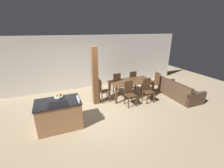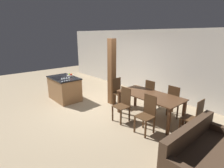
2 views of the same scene
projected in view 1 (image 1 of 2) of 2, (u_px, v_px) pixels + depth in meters
name	position (u px, v px, depth m)	size (l,w,h in m)	color
ground_plane	(100.00, 111.00, 5.79)	(16.00, 16.00, 0.00)	#9E896B
wall_back	(83.00, 63.00, 7.65)	(11.20, 0.08, 2.70)	silver
kitchen_island	(59.00, 114.00, 4.70)	(1.34, 0.86, 0.91)	#9E7047
fruit_bowl	(59.00, 96.00, 4.77)	(0.27, 0.27, 0.12)	silver
wine_glass_near	(79.00, 99.00, 4.41)	(0.08, 0.08, 0.15)	silver
wine_glass_middle	(78.00, 98.00, 4.49)	(0.08, 0.08, 0.15)	silver
wine_glass_far	(78.00, 97.00, 4.56)	(0.08, 0.08, 0.15)	silver
wine_glass_end	(77.00, 96.00, 4.64)	(0.08, 0.08, 0.15)	silver
dining_table	(131.00, 83.00, 6.79)	(1.95, 0.94, 0.77)	#51331E
dining_chair_near_left	(130.00, 93.00, 6.09)	(0.40, 0.40, 1.01)	#472D19
dining_chair_near_right	(148.00, 90.00, 6.40)	(0.40, 0.40, 1.01)	#472D19
dining_chair_far_left	(116.00, 82.00, 7.29)	(0.40, 0.40, 1.01)	#472D19
dining_chair_far_right	(132.00, 80.00, 7.60)	(0.40, 0.40, 1.01)	#472D19
dining_chair_head_end	(103.00, 90.00, 6.36)	(0.40, 0.40, 1.01)	#472D19
dining_chair_foot_end	(155.00, 82.00, 7.33)	(0.40, 0.40, 1.01)	#472D19
couch	(179.00, 92.00, 6.86)	(0.95, 1.93, 0.80)	#473323
timber_post	(95.00, 77.00, 5.98)	(0.22, 0.22, 2.37)	brown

